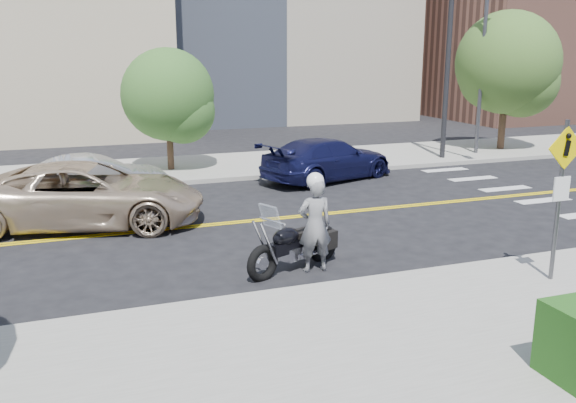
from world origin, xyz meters
The scene contains 14 objects.
ground_plane centered at (0.00, 0.00, 0.00)m, with size 120.00×120.00×0.00m, color black.
sidewalk_near centered at (0.00, -7.50, 0.07)m, with size 60.00×5.00×0.15m, color #9E9B91.
sidewalk_far centered at (0.00, 7.50, 0.07)m, with size 60.00×5.00×0.15m, color #9E9B91.
building_right centered at (26.00, 20.00, 6.00)m, with size 14.00×12.00×12.00m, color #8C5947.
lamp_post centered at (12.00, 6.50, 4.15)m, with size 0.16×0.16×8.00m, color #4C4C51.
traffic_light centered at (10.00, 5.08, 4.67)m, with size 0.28×4.50×7.00m.
pedestrian_sign centered at (4.20, -6.31, 1.96)m, with size 0.78×0.08×3.00m.
motorcyclist centered at (0.31, -4.01, 1.01)m, with size 0.72×0.49×2.04m.
motorcycle centered at (-0.01, -3.76, 0.74)m, with size 2.43×0.74×1.48m, color black, non-canonical shape.
suv centered at (-3.84, 1.01, 0.81)m, with size 2.68×5.81×1.62m, color #C3AC8F.
parked_car_silver centered at (-3.50, 3.38, 0.70)m, with size 1.48×4.26×1.40m, color #A3A7AA.
parked_car_blue centered at (4.15, 4.16, 0.73)m, with size 2.03×5.01×1.45m, color #171845.
tree_far_a centered at (-0.74, 7.18, 2.83)m, with size 3.27×3.27×4.47m.
tree_far_b centered at (13.72, 7.09, 3.85)m, with size 4.37×4.37×6.04m.
Camera 1 is at (-4.15, -14.79, 4.33)m, focal length 38.00 mm.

